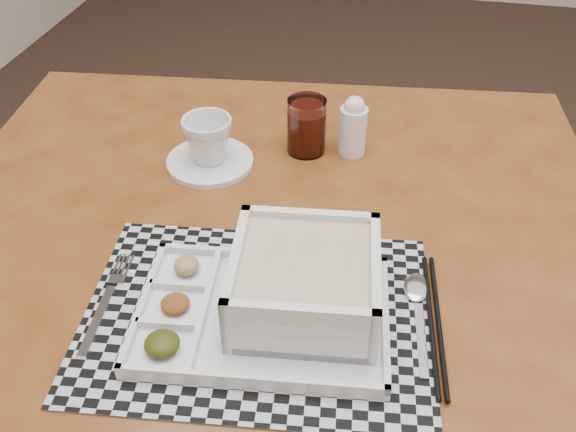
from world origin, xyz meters
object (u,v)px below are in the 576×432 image
object	(u,v)px
serving_tray	(292,291)
juice_glass	(306,128)
creamer_bottle	(353,126)
cup	(208,140)
dining_table	(265,292)

from	to	relation	value
serving_tray	juice_glass	xyz separation A→B (m)	(-0.05, 0.39, 0.01)
serving_tray	creamer_bottle	distance (m)	0.40
cup	dining_table	bearing A→B (deg)	-31.73
dining_table	serving_tray	distance (m)	0.17
dining_table	serving_tray	world-z (taller)	serving_tray
dining_table	juice_glass	size ratio (longest dim) A/B	11.86
cup	juice_glass	bearing A→B (deg)	49.54
cup	juice_glass	xyz separation A→B (m)	(0.15, 0.08, -0.00)
dining_table	creamer_bottle	xyz separation A→B (m)	(0.09, 0.29, 0.13)
juice_glass	serving_tray	bearing A→B (deg)	-81.91
dining_table	juice_glass	bearing A→B (deg)	88.00
juice_glass	creamer_bottle	distance (m)	0.08
juice_glass	creamer_bottle	bearing A→B (deg)	8.09
dining_table	cup	world-z (taller)	cup
dining_table	creamer_bottle	size ratio (longest dim) A/B	10.78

